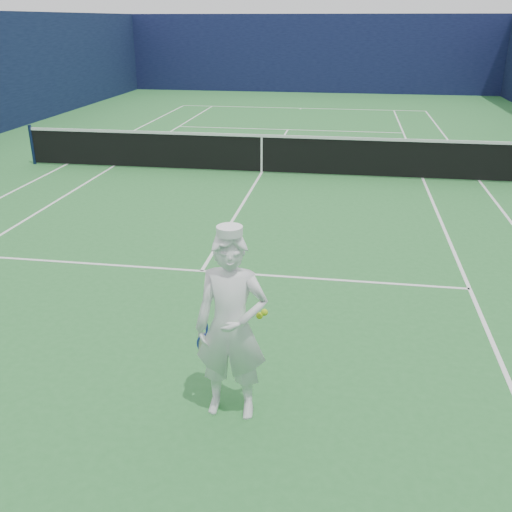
{
  "coord_description": "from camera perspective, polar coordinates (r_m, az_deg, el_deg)",
  "views": [
    {
      "loc": [
        2.18,
        -14.47,
        3.73
      ],
      "look_at": [
        1.18,
        -8.26,
        1.11
      ],
      "focal_mm": 40.0,
      "sensor_mm": 36.0,
      "label": 1
    }
  ],
  "objects": [
    {
      "name": "windscreen_fence",
      "position": [
        14.74,
        0.59,
        15.87
      ],
      "size": [
        20.12,
        36.12,
        4.0
      ],
      "color": "#10143B",
      "rests_on": "ground"
    },
    {
      "name": "court_markings",
      "position": [
        15.1,
        0.56,
        8.33
      ],
      "size": [
        11.03,
        23.83,
        0.01
      ],
      "color": "white",
      "rests_on": "ground"
    },
    {
      "name": "tennis_player",
      "position": [
        5.54,
        -2.49,
        -7.1
      ],
      "size": [
        0.78,
        0.48,
        2.01
      ],
      "rotation": [
        0.0,
        0.0,
        0.0
      ],
      "color": "white",
      "rests_on": "ground"
    },
    {
      "name": "tennis_net",
      "position": [
        14.97,
        0.57,
        10.37
      ],
      "size": [
        12.88,
        0.09,
        1.07
      ],
      "color": "#141E4C",
      "rests_on": "ground"
    },
    {
      "name": "ground",
      "position": [
        15.1,
        0.56,
        8.31
      ],
      "size": [
        80.0,
        80.0,
        0.0
      ],
      "primitive_type": "plane",
      "color": "#2C7434",
      "rests_on": "ground"
    }
  ]
}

